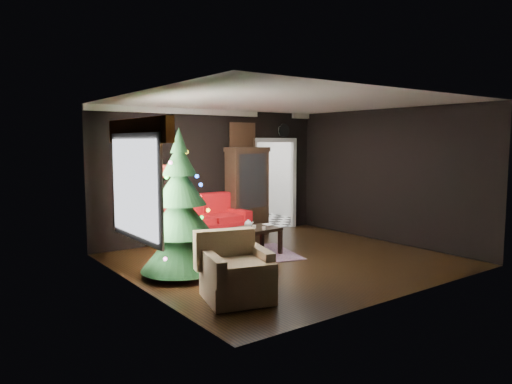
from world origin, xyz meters
TOP-DOWN VIEW (x-y plane):
  - floor at (0.00, 0.00)m, footprint 5.50×5.50m
  - ceiling at (0.00, 0.00)m, footprint 5.50×5.50m
  - wall_back at (0.00, 2.50)m, footprint 5.50×0.00m
  - wall_front at (0.00, -2.50)m, footprint 5.50×0.00m
  - wall_left at (-2.75, 0.00)m, footprint 0.00×5.50m
  - wall_right at (2.75, 0.00)m, footprint 0.00×5.50m
  - doorway at (1.70, 2.50)m, footprint 1.10×0.10m
  - left_window at (-2.71, 0.20)m, footprint 0.05×1.60m
  - valance at (-2.63, 0.20)m, footprint 0.12×2.10m
  - kitchen_floor at (1.70, 4.00)m, footprint 3.00×3.00m
  - kitchen_window at (1.70, 5.45)m, footprint 0.70×0.06m
  - rug at (-0.46, 0.76)m, footprint 2.33×1.95m
  - loveseat at (-0.40, 2.05)m, footprint 1.70×0.90m
  - curio_cabinet at (0.75, 2.27)m, footprint 0.90×0.45m
  - floor_lamp at (-1.54, 1.77)m, footprint 0.35×0.35m
  - christmas_tree at (-1.98, 0.19)m, footprint 1.54×1.54m
  - armchair at (-1.91, -1.30)m, footprint 1.08×1.08m
  - coffee_table at (-0.31, 0.68)m, footprint 1.13×0.72m
  - teapot at (-0.29, 0.76)m, footprint 0.18×0.18m
  - cup_a at (-0.22, 0.66)m, footprint 0.07×0.07m
  - cup_b at (-0.17, 0.42)m, footprint 0.09×0.09m
  - book at (0.13, 0.80)m, footprint 0.15×0.03m
  - wall_clock at (1.95, 2.45)m, footprint 0.32×0.32m
  - painting at (0.75, 2.46)m, footprint 0.62×0.05m
  - kitchen_counter at (1.70, 5.20)m, footprint 1.80×0.60m
  - kitchen_table at (1.40, 3.70)m, footprint 0.70×0.70m

SIDE VIEW (x-z plane):
  - floor at x=0.00m, z-range 0.00..0.00m
  - kitchen_floor at x=1.70m, z-range 0.00..0.00m
  - rug at x=-0.46m, z-range 0.00..0.01m
  - coffee_table at x=-0.31m, z-range 0.01..0.50m
  - kitchen_table at x=1.40m, z-range 0.00..0.75m
  - kitchen_counter at x=1.70m, z-range 0.00..0.90m
  - armchair at x=-1.91m, z-range 0.01..0.91m
  - loveseat at x=-0.40m, z-range 0.00..1.00m
  - cup_a at x=-0.22m, z-range 0.50..0.56m
  - cup_b at x=-0.17m, z-range 0.50..0.56m
  - teapot at x=-0.29m, z-range 0.50..0.66m
  - book at x=0.13m, z-range 0.50..0.71m
  - floor_lamp at x=-1.54m, z-range -0.02..1.68m
  - curio_cabinet at x=0.75m, z-range 0.00..1.90m
  - christmas_tree at x=-1.98m, z-range -0.15..2.25m
  - doorway at x=1.70m, z-range 0.00..2.10m
  - wall_back at x=0.00m, z-range -1.35..4.15m
  - wall_front at x=0.00m, z-range -1.35..4.15m
  - wall_left at x=-2.75m, z-range -1.35..4.15m
  - wall_right at x=2.75m, z-range -1.35..4.15m
  - left_window at x=-2.71m, z-range 0.75..2.15m
  - kitchen_window at x=1.70m, z-range 1.35..2.05m
  - painting at x=0.75m, z-range 1.99..2.51m
  - valance at x=-2.63m, z-range 2.10..2.44m
  - wall_clock at x=1.95m, z-range 2.35..2.41m
  - ceiling at x=0.00m, z-range 2.80..2.80m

